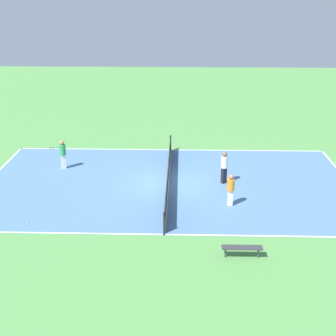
{
  "coord_description": "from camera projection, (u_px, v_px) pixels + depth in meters",
  "views": [
    {
      "loc": [
        23.06,
        0.67,
        9.75
      ],
      "look_at": [
        0.0,
        0.0,
        0.9
      ],
      "focal_mm": 50.0,
      "sensor_mm": 36.0,
      "label": 1
    }
  ],
  "objects": [
    {
      "name": "player_far_green",
      "position": [
        63.0,
        153.0,
        26.76
      ],
      "size": [
        0.64,
        0.99,
        1.69
      ],
      "rotation": [
        0.0,
        0.0,
        5.08
      ],
      "color": "white",
      "rests_on": "court_surface"
    },
    {
      "name": "tennis_net",
      "position": [
        168.0,
        174.0,
        24.84
      ],
      "size": [
        11.09,
        0.1,
        1.0
      ],
      "color": "black",
      "rests_on": "court_surface"
    },
    {
      "name": "tennis_ball_far_baseline",
      "position": [
        28.0,
        222.0,
        20.77
      ],
      "size": [
        0.07,
        0.07,
        0.07
      ],
      "primitive_type": "sphere",
      "color": "#CCE033",
      "rests_on": "court_surface"
    },
    {
      "name": "ground_plane",
      "position": [
        168.0,
        184.0,
        25.03
      ],
      "size": [
        80.0,
        80.0,
        0.0
      ],
      "primitive_type": "plane",
      "color": "#518E47"
    },
    {
      "name": "player_center_orange",
      "position": [
        231.0,
        188.0,
        22.18
      ],
      "size": [
        0.38,
        0.38,
        1.58
      ],
      "rotation": [
        0.0,
        0.0,
        4.67
      ],
      "color": "white",
      "rests_on": "court_surface"
    },
    {
      "name": "player_far_white",
      "position": [
        224.0,
        165.0,
        24.72
      ],
      "size": [
        0.5,
        0.5,
        1.75
      ],
      "rotation": [
        0.0,
        0.0,
        5.31
      ],
      "color": "black",
      "rests_on": "court_surface"
    },
    {
      "name": "bench",
      "position": [
        242.0,
        248.0,
        18.04
      ],
      "size": [
        0.36,
        1.57,
        0.45
      ],
      "rotation": [
        0.0,
        0.0,
        1.57
      ],
      "color": "#333338",
      "rests_on": "ground_plane"
    },
    {
      "name": "court_surface",
      "position": [
        168.0,
        183.0,
        25.03
      ],
      "size": [
        11.29,
        19.61,
        0.02
      ],
      "color": "#4C729E",
      "rests_on": "ground_plane"
    }
  ]
}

